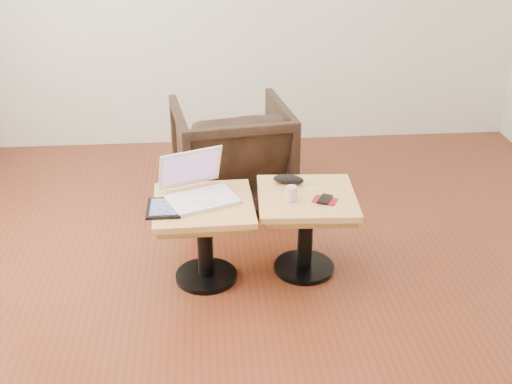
{
  "coord_description": "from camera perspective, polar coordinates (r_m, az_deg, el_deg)",
  "views": [
    {
      "loc": [
        -0.38,
        -2.91,
        2.06
      ],
      "look_at": [
        -0.11,
        0.15,
        0.53
      ],
      "focal_mm": 45.0,
      "sensor_mm": 36.0,
      "label": 1
    }
  ],
  "objects": [
    {
      "name": "tablet",
      "position": [
        3.39,
        -8.17,
        -1.41
      ],
      "size": [
        0.18,
        0.23,
        0.02
      ],
      "rotation": [
        0.0,
        0.0,
        -0.0
      ],
      "color": "black",
      "rests_on": "side_table_left"
    },
    {
      "name": "earbuds_tangle",
      "position": [
        3.58,
        5.1,
        0.29
      ],
      "size": [
        0.07,
        0.05,
        0.01
      ],
      "color": "white",
      "rests_on": "side_table_right"
    },
    {
      "name": "glasses_case",
      "position": [
        3.63,
        2.91,
        1.13
      ],
      "size": [
        0.19,
        0.13,
        0.05
      ],
      "primitive_type": "ellipsoid",
      "rotation": [
        0.0,
        0.0,
        -0.31
      ],
      "color": "black",
      "rests_on": "side_table_right"
    },
    {
      "name": "side_table_left",
      "position": [
        3.5,
        -4.63,
        -2.68
      ],
      "size": [
        0.54,
        0.54,
        0.48
      ],
      "rotation": [
        0.0,
        0.0,
        0.02
      ],
      "color": "black",
      "rests_on": "ground"
    },
    {
      "name": "striped_cup",
      "position": [
        3.44,
        3.16,
        -0.14
      ],
      "size": [
        0.08,
        0.08,
        0.08
      ],
      "primitive_type": "cylinder",
      "rotation": [
        0.0,
        0.0,
        0.25
      ],
      "color": "#E16985",
      "rests_on": "side_table_right"
    },
    {
      "name": "phone_on_sleeve",
      "position": [
        3.47,
        6.15,
        -0.69
      ],
      "size": [
        0.15,
        0.13,
        0.02
      ],
      "rotation": [
        0.0,
        0.0,
        -0.46
      ],
      "color": "maroon",
      "rests_on": "side_table_right"
    },
    {
      "name": "room_shell",
      "position": [
        3.02,
        2.43,
        12.78
      ],
      "size": [
        4.52,
        4.52,
        2.71
      ],
      "color": "#572516",
      "rests_on": "ground"
    },
    {
      "name": "armchair",
      "position": [
        4.4,
        -2.18,
        3.51
      ],
      "size": [
        0.85,
        0.87,
        0.7
      ],
      "primitive_type": "imported",
      "rotation": [
        0.0,
        0.0,
        3.28
      ],
      "color": "black",
      "rests_on": "ground"
    },
    {
      "name": "laptop",
      "position": [
        3.48,
        -5.15,
        0.26
      ],
      "size": [
        0.45,
        0.43,
        0.25
      ],
      "rotation": [
        0.0,
        0.0,
        0.38
      ],
      "color": "white",
      "rests_on": "side_table_left"
    },
    {
      "name": "charging_adapter",
      "position": [
        3.63,
        -8.1,
        0.61
      ],
      "size": [
        0.05,
        0.05,
        0.02
      ],
      "primitive_type": "cube",
      "rotation": [
        0.0,
        0.0,
        -0.28
      ],
      "color": "white",
      "rests_on": "side_table_left"
    },
    {
      "name": "side_table_right",
      "position": [
        3.58,
        4.47,
        -1.98
      ],
      "size": [
        0.56,
        0.56,
        0.48
      ],
      "rotation": [
        0.0,
        0.0,
        -0.06
      ],
      "color": "black",
      "rests_on": "ground"
    }
  ]
}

